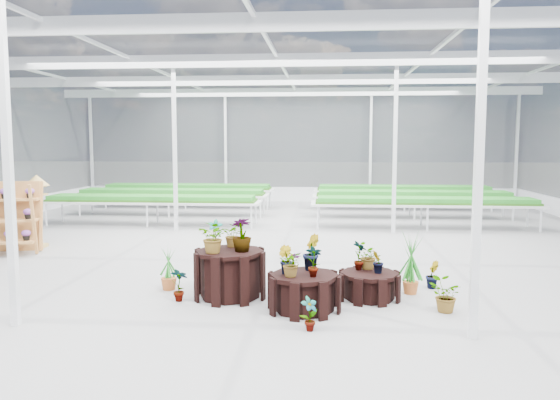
# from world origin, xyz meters

# --- Properties ---
(ground_plane) EXTENTS (24.00, 24.00, 0.00)m
(ground_plane) POSITION_xyz_m (0.00, 0.00, 0.00)
(ground_plane) COLOR gray
(ground_plane) RESTS_ON ground
(greenhouse_shell) EXTENTS (18.00, 24.00, 4.50)m
(greenhouse_shell) POSITION_xyz_m (0.00, 0.00, 2.25)
(greenhouse_shell) COLOR white
(greenhouse_shell) RESTS_ON ground
(steel_frame) EXTENTS (18.00, 24.00, 4.50)m
(steel_frame) POSITION_xyz_m (0.00, 0.00, 2.25)
(steel_frame) COLOR silver
(steel_frame) RESTS_ON ground
(nursery_benches) EXTENTS (16.00, 7.00, 0.84)m
(nursery_benches) POSITION_xyz_m (0.00, 7.20, 0.42)
(nursery_benches) COLOR silver
(nursery_benches) RESTS_ON ground
(plinth_tall) EXTENTS (1.32, 1.32, 0.76)m
(plinth_tall) POSITION_xyz_m (-0.36, -2.44, 0.38)
(plinth_tall) COLOR black
(plinth_tall) RESTS_ON ground
(plinth_mid) EXTENTS (1.23, 1.23, 0.55)m
(plinth_mid) POSITION_xyz_m (0.84, -3.04, 0.27)
(plinth_mid) COLOR black
(plinth_mid) RESTS_ON ground
(plinth_low) EXTENTS (1.25, 1.25, 0.42)m
(plinth_low) POSITION_xyz_m (1.84, -2.34, 0.21)
(plinth_low) COLOR black
(plinth_low) RESTS_ON ground
(shelf_rack) EXTENTS (1.65, 1.12, 1.59)m
(shelf_rack) POSITION_xyz_m (-5.91, 0.52, 0.80)
(shelf_rack) COLOR #B6783C
(shelf_rack) RESTS_ON ground
(bird_table) EXTENTS (0.50, 0.50, 1.72)m
(bird_table) POSITION_xyz_m (-5.55, 1.32, 0.86)
(bird_table) COLOR #A88948
(bird_table) RESTS_ON ground
(nursery_plants) EXTENTS (4.80, 2.94, 1.30)m
(nursery_plants) POSITION_xyz_m (0.81, -2.21, 0.54)
(nursery_plants) COLOR #237923
(nursery_plants) RESTS_ON ground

